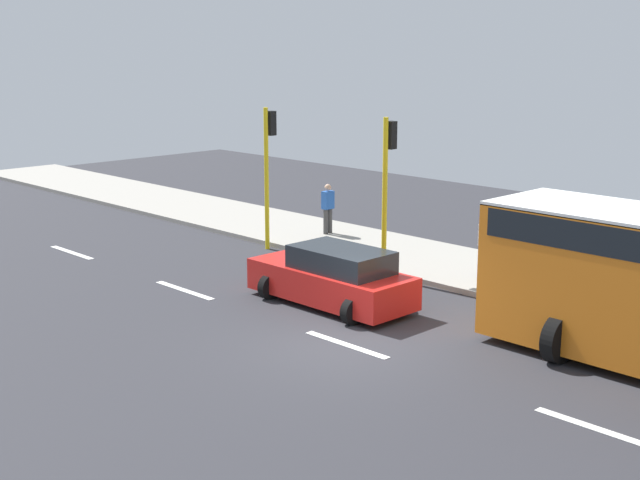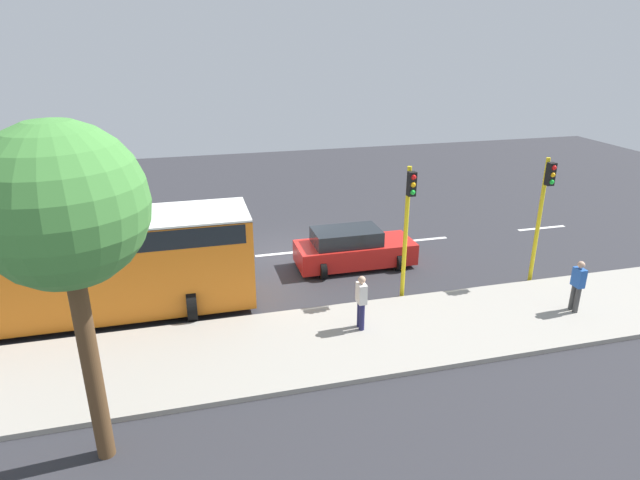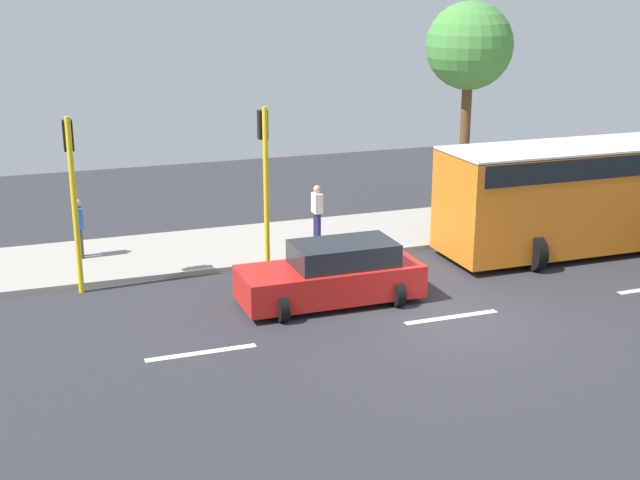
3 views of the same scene
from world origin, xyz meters
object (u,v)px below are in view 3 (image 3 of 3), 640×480
Objects in this scene: traffic_light_midblock at (72,179)px; street_tree_north at (469,48)px; pedestrian_near_signal at (317,211)px; city_bus at (619,186)px; pedestrian_by_tree at (79,226)px; traffic_light_corner at (265,165)px; car_red at (333,275)px.

street_tree_north is (5.11, -13.84, 2.52)m from traffic_light_midblock.
pedestrian_near_signal is 8.75m from street_tree_north.
city_bus is 6.51× the size of pedestrian_by_tree.
pedestrian_near_signal is 6.88m from pedestrian_by_tree.
city_bus reaches higher than pedestrian_by_tree.
traffic_light_corner is at bearing 82.51° from city_bus.
car_red is at bearing 99.35° from city_bus.
traffic_light_midblock is 14.96m from street_tree_north.
traffic_light_corner reaches higher than car_red.
car_red is 12.34m from street_tree_north.
traffic_light_midblock reaches higher than pedestrian_by_tree.
traffic_light_midblock is at bearing 62.99° from car_red.
street_tree_north is at bearing -44.94° from car_red.
pedestrian_by_tree is at bearing 84.40° from pedestrian_near_signal.
traffic_light_midblock is at bearing 175.06° from pedestrian_by_tree.
city_bus reaches higher than car_red.
traffic_light_midblock is (2.95, 5.79, 2.22)m from car_red.
pedestrian_by_tree is 0.38× the size of traffic_light_corner.
traffic_light_corner is 10.56m from street_tree_north.
car_red is 3.79m from traffic_light_corner.
traffic_light_midblock is at bearing 110.28° from street_tree_north.
traffic_light_midblock is at bearing 103.97° from pedestrian_near_signal.
car_red is 0.41× the size of city_bus.
pedestrian_by_tree is (5.38, 5.58, 0.35)m from car_red.
city_bus is at bearing -80.65° from car_red.
pedestrian_near_signal is 0.38× the size of traffic_light_midblock.
city_bus is 7.58m from street_tree_north.
pedestrian_near_signal is at bearing -50.15° from traffic_light_corner.
pedestrian_by_tree is 0.38× the size of traffic_light_midblock.
traffic_light_corner is 4.95m from traffic_light_midblock.
pedestrian_near_signal is at bearing -15.07° from car_red.
city_bus is at bearing -166.57° from street_tree_north.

